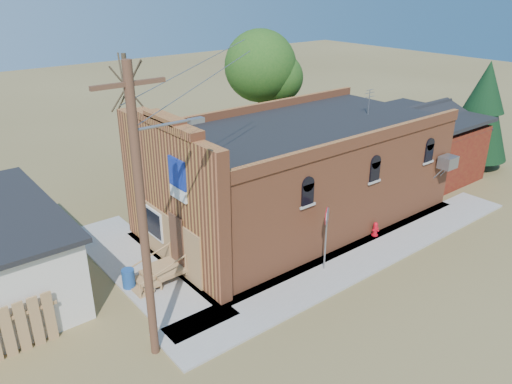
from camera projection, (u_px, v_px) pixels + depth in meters
ground at (358, 278)px, 19.54m from camera, size 120.00×120.00×0.00m
sidewalk_south at (365, 256)px, 21.04m from camera, size 19.00×2.20×0.08m
sidewalk_west at (141, 267)px, 20.23m from camera, size 2.60×10.00×0.08m
brick_bar at (295, 174)px, 23.52m from camera, size 16.40×7.97×6.30m
red_shed at (419, 138)px, 29.20m from camera, size 5.40×6.40×4.30m
utility_pole at (144, 215)px, 13.86m from camera, size 3.12×0.26×9.00m
tree_bare_near at (127, 85)px, 24.83m from camera, size 2.80×2.80×7.65m
tree_leafy at (260, 66)px, 30.36m from camera, size 4.40×4.40×8.15m
evergreen_tree at (483, 108)px, 29.85m from camera, size 3.60×3.60×6.50m
fire_hydrant at (375, 229)px, 22.53m from camera, size 0.38×0.36×0.67m
stop_sign at (327, 222)px, 19.26m from camera, size 0.61×0.50×2.71m
trash_barrel at (128, 278)px, 18.74m from camera, size 0.63×0.63×0.74m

